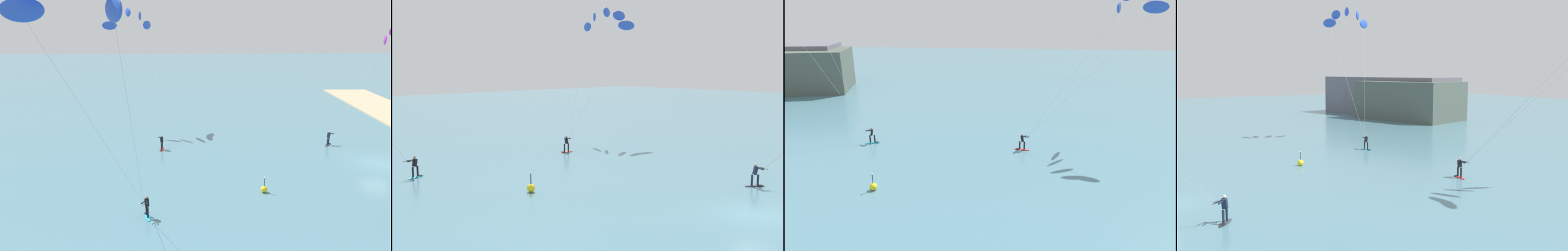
# 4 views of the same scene
# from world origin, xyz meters

# --- Properties ---
(kitesurfer_far_out) EXTENTS (13.07, 8.17, 15.27)m
(kitesurfer_far_out) POSITION_xyz_m (14.49, 26.38, 13.45)
(kitesurfer_far_out) COLOR red
(kitesurfer_far_out) RESTS_ON ground
(marker_buoy) EXTENTS (0.56, 0.56, 1.38)m
(marker_buoy) POSITION_xyz_m (-6.46, 12.65, 0.30)
(marker_buoy) COLOR yellow
(marker_buoy) RESTS_ON ground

